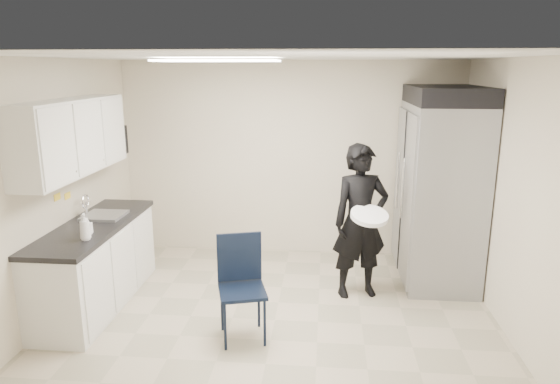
# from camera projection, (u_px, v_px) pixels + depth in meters

# --- Properties ---
(floor) EXTENTS (4.50, 4.50, 0.00)m
(floor) POSITION_uv_depth(u_px,v_px,m) (275.00, 320.00, 5.09)
(floor) COLOR tan
(floor) RESTS_ON ground
(ceiling) EXTENTS (4.50, 4.50, 0.00)m
(ceiling) POSITION_uv_depth(u_px,v_px,m) (274.00, 57.00, 4.46)
(ceiling) COLOR white
(ceiling) RESTS_ON back_wall
(back_wall) EXTENTS (4.50, 0.00, 4.50)m
(back_wall) POSITION_uv_depth(u_px,v_px,m) (290.00, 159.00, 6.71)
(back_wall) COLOR beige
(back_wall) RESTS_ON floor
(left_wall) EXTENTS (0.00, 4.00, 4.00)m
(left_wall) POSITION_uv_depth(u_px,v_px,m) (51.00, 192.00, 4.98)
(left_wall) COLOR beige
(left_wall) RESTS_ON floor
(right_wall) EXTENTS (0.00, 4.00, 4.00)m
(right_wall) POSITION_uv_depth(u_px,v_px,m) (518.00, 203.00, 4.57)
(right_wall) COLOR beige
(right_wall) RESTS_ON floor
(ceiling_panel) EXTENTS (1.20, 0.60, 0.02)m
(ceiling_panel) POSITION_uv_depth(u_px,v_px,m) (218.00, 61.00, 4.91)
(ceiling_panel) COLOR white
(ceiling_panel) RESTS_ON ceiling
(lower_counter) EXTENTS (0.60, 1.90, 0.86)m
(lower_counter) POSITION_uv_depth(u_px,v_px,m) (96.00, 266.00, 5.36)
(lower_counter) COLOR silver
(lower_counter) RESTS_ON floor
(countertop) EXTENTS (0.64, 1.95, 0.05)m
(countertop) POSITION_uv_depth(u_px,v_px,m) (92.00, 226.00, 5.25)
(countertop) COLOR black
(countertop) RESTS_ON lower_counter
(sink) EXTENTS (0.42, 0.40, 0.14)m
(sink) POSITION_uv_depth(u_px,v_px,m) (105.00, 220.00, 5.49)
(sink) COLOR gray
(sink) RESTS_ON countertop
(faucet) EXTENTS (0.02, 0.02, 0.24)m
(faucet) POSITION_uv_depth(u_px,v_px,m) (86.00, 207.00, 5.47)
(faucet) COLOR silver
(faucet) RESTS_ON countertop
(upper_cabinets) EXTENTS (0.35, 1.80, 0.75)m
(upper_cabinets) POSITION_uv_depth(u_px,v_px,m) (72.00, 137.00, 5.03)
(upper_cabinets) COLOR silver
(upper_cabinets) RESTS_ON left_wall
(towel_dispenser) EXTENTS (0.22, 0.30, 0.35)m
(towel_dispenser) POSITION_uv_depth(u_px,v_px,m) (115.00, 141.00, 6.19)
(towel_dispenser) COLOR black
(towel_dispenser) RESTS_ON left_wall
(notice_sticker_left) EXTENTS (0.00, 0.12, 0.07)m
(notice_sticker_left) POSITION_uv_depth(u_px,v_px,m) (57.00, 197.00, 5.09)
(notice_sticker_left) COLOR yellow
(notice_sticker_left) RESTS_ON left_wall
(notice_sticker_right) EXTENTS (0.00, 0.12, 0.07)m
(notice_sticker_right) POSITION_uv_depth(u_px,v_px,m) (68.00, 196.00, 5.30)
(notice_sticker_right) COLOR yellow
(notice_sticker_right) RESTS_ON left_wall
(commercial_fridge) EXTENTS (0.80, 1.35, 2.10)m
(commercial_fridge) POSITION_uv_depth(u_px,v_px,m) (439.00, 194.00, 5.90)
(commercial_fridge) COLOR gray
(commercial_fridge) RESTS_ON floor
(fridge_compressor) EXTENTS (0.80, 1.35, 0.20)m
(fridge_compressor) POSITION_uv_depth(u_px,v_px,m) (447.00, 95.00, 5.62)
(fridge_compressor) COLOR black
(fridge_compressor) RESTS_ON commercial_fridge
(folding_chair) EXTENTS (0.53, 0.53, 0.96)m
(folding_chair) POSITION_uv_depth(u_px,v_px,m) (242.00, 291.00, 4.65)
(folding_chair) COLOR black
(folding_chair) RESTS_ON floor
(man_tuxedo) EXTENTS (0.73, 0.59, 1.72)m
(man_tuxedo) POSITION_uv_depth(u_px,v_px,m) (360.00, 222.00, 5.48)
(man_tuxedo) COLOR black
(man_tuxedo) RESTS_ON floor
(bucket_lid) EXTENTS (0.49, 0.49, 0.05)m
(bucket_lid) POSITION_uv_depth(u_px,v_px,m) (369.00, 216.00, 5.20)
(bucket_lid) COLOR white
(bucket_lid) RESTS_ON man_tuxedo
(soap_bottle_a) EXTENTS (0.12, 0.12, 0.26)m
(soap_bottle_a) POSITION_uv_depth(u_px,v_px,m) (85.00, 227.00, 4.72)
(soap_bottle_a) COLOR silver
(soap_bottle_a) RESTS_ON countertop
(soap_bottle_b) EXTENTS (0.08, 0.09, 0.17)m
(soap_bottle_b) POSITION_uv_depth(u_px,v_px,m) (88.00, 226.00, 4.90)
(soap_bottle_b) COLOR #A0A3AC
(soap_bottle_b) RESTS_ON countertop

